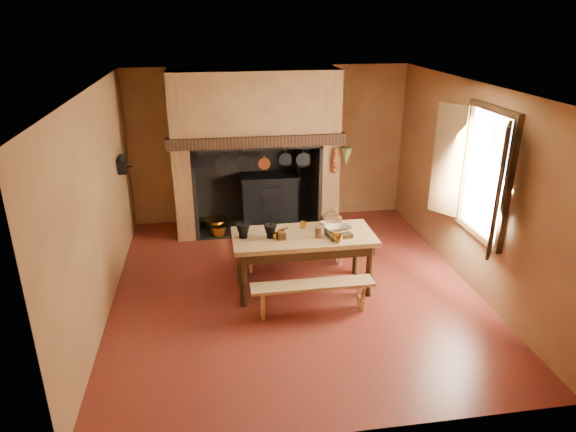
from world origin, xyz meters
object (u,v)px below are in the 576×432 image
object	(u,v)px
bench_front	(312,291)
wicker_basket	(331,220)
mixing_bowl	(338,230)
work_table	(303,243)
iron_range	(270,198)
coffee_grinder	(282,235)

from	to	relation	value
bench_front	wicker_basket	xyz separation A→B (m)	(0.44, 0.91, 0.58)
mixing_bowl	work_table	bearing A→B (deg)	-179.81
work_table	mixing_bowl	size ratio (longest dim) A/B	5.45
iron_range	bench_front	bearing A→B (deg)	-87.06
iron_range	work_table	world-z (taller)	iron_range
wicker_basket	coffee_grinder	bearing A→B (deg)	-162.01
bench_front	iron_range	bearing A→B (deg)	92.94
bench_front	coffee_grinder	distance (m)	0.86
work_table	bench_front	world-z (taller)	work_table
coffee_grinder	wicker_basket	xyz separation A→B (m)	(0.76, 0.35, 0.02)
work_table	wicker_basket	world-z (taller)	wicker_basket
iron_range	mixing_bowl	xyz separation A→B (m)	(0.64, -2.49, 0.40)
iron_range	mixing_bowl	distance (m)	2.60
bench_front	wicker_basket	bearing A→B (deg)	64.09
coffee_grinder	bench_front	bearing A→B (deg)	-63.28
coffee_grinder	iron_range	bearing A→B (deg)	83.71
mixing_bowl	bench_front	bearing A→B (deg)	-126.02
iron_range	mixing_bowl	size ratio (longest dim) A/B	4.52
work_table	bench_front	xyz separation A→B (m)	(0.00, -0.66, -0.37)
wicker_basket	bench_front	bearing A→B (deg)	-122.45
iron_range	wicker_basket	bearing A→B (deg)	-74.99
iron_range	mixing_bowl	bearing A→B (deg)	-75.52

